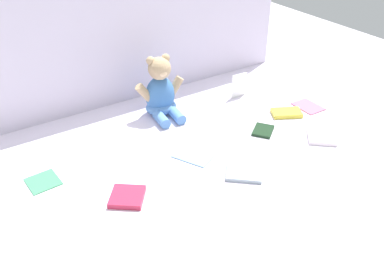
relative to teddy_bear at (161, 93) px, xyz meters
name	(u,v)px	position (x,y,z in m)	size (l,w,h in m)	color
ground_plane	(173,141)	(-0.07, -0.20, -0.09)	(3.20, 3.20, 0.00)	silver
backdrop_drape	(121,38)	(-0.07, 0.20, 0.18)	(1.57, 0.03, 0.55)	silver
teddy_bear	(161,93)	(0.00, 0.00, 0.00)	(0.21, 0.19, 0.25)	#3F72B2
book_case_0	(239,85)	(0.36, -0.05, -0.04)	(0.07, 0.01, 0.11)	white
book_case_1	(322,136)	(0.41, -0.48, -0.08)	(0.10, 0.11, 0.01)	white
book_case_2	(127,197)	(-0.34, -0.40, -0.08)	(0.10, 0.10, 0.02)	#BD2643
book_case_3	(193,155)	(-0.06, -0.33, -0.09)	(0.09, 0.13, 0.01)	#7EAAD7
book_case_4	(263,131)	(0.25, -0.33, -0.09)	(0.07, 0.09, 0.01)	black
book_case_5	(286,113)	(0.42, -0.29, -0.08)	(0.07, 0.12, 0.02)	yellow
book_case_6	(308,106)	(0.54, -0.29, -0.09)	(0.09, 0.12, 0.01)	#B96488
book_case_7	(244,172)	(0.03, -0.50, -0.09)	(0.10, 0.12, 0.01)	#909FAB
book_case_8	(43,181)	(-0.54, -0.18, -0.09)	(0.10, 0.09, 0.01)	#419263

